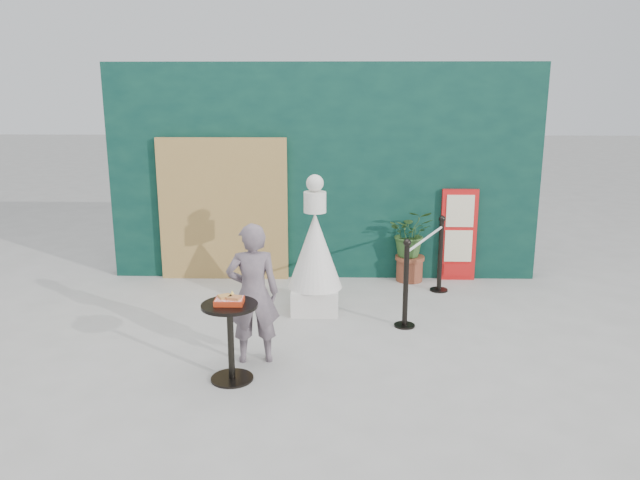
{
  "coord_description": "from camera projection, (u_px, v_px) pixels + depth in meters",
  "views": [
    {
      "loc": [
        0.17,
        -5.59,
        2.68
      ],
      "look_at": [
        0.0,
        1.2,
        1.0
      ],
      "focal_mm": 35.0,
      "sensor_mm": 36.0,
      "label": 1
    }
  ],
  "objects": [
    {
      "name": "cafe_table",
      "position": [
        230.0,
        330.0,
        5.74
      ],
      "size": [
        0.52,
        0.52,
        0.75
      ],
      "color": "black",
      "rests_on": "ground"
    },
    {
      "name": "stanchion_barrier",
      "position": [
        424.0,
        269.0,
        7.66
      ],
      "size": [
        0.84,
        1.54,
        1.03
      ],
      "color": "black",
      "rests_on": "ground"
    },
    {
      "name": "woman",
      "position": [
        253.0,
        293.0,
        6.1
      ],
      "size": [
        0.56,
        0.41,
        1.41
      ],
      "primitive_type": "imported",
      "rotation": [
        0.0,
        0.0,
        3.29
      ],
      "color": "slate",
      "rests_on": "ground"
    },
    {
      "name": "planter",
      "position": [
        410.0,
        240.0,
        8.7
      ],
      "size": [
        0.61,
        0.53,
        1.03
      ],
      "color": "brown",
      "rests_on": "ground"
    },
    {
      "name": "statue",
      "position": [
        315.0,
        257.0,
        7.49
      ],
      "size": [
        0.66,
        0.66,
        1.68
      ],
      "color": "silver",
      "rests_on": "ground"
    },
    {
      "name": "food_basket",
      "position": [
        230.0,
        300.0,
        5.67
      ],
      "size": [
        0.26,
        0.19,
        0.11
      ],
      "color": "red",
      "rests_on": "cafe_table"
    },
    {
      "name": "bamboo_fence",
      "position": [
        223.0,
        210.0,
        8.72
      ],
      "size": [
        1.8,
        0.08,
        2.0
      ],
      "primitive_type": "cube",
      "color": "tan",
      "rests_on": "ground"
    },
    {
      "name": "back_wall",
      "position": [
        323.0,
        172.0,
        8.77
      ],
      "size": [
        6.0,
        0.3,
        3.0
      ],
      "primitive_type": "cube",
      "color": "black",
      "rests_on": "ground"
    },
    {
      "name": "ground",
      "position": [
        317.0,
        369.0,
        6.07
      ],
      "size": [
        60.0,
        60.0,
        0.0
      ],
      "primitive_type": "plane",
      "color": "#ADAAA5",
      "rests_on": "ground"
    },
    {
      "name": "menu_board",
      "position": [
        458.0,
        235.0,
        8.74
      ],
      "size": [
        0.5,
        0.07,
        1.3
      ],
      "color": "red",
      "rests_on": "ground"
    }
  ]
}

